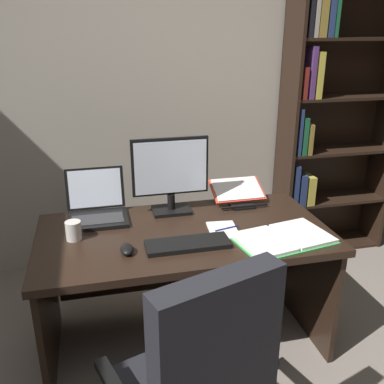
{
  "coord_description": "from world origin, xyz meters",
  "views": [
    {
      "loc": [
        -0.47,
        -1.15,
        1.73
      ],
      "look_at": [
        -0.01,
        0.82,
        0.95
      ],
      "focal_mm": 40.17,
      "sensor_mm": 36.0,
      "label": 1
    }
  ],
  "objects_px": {
    "computer_mouse": "(127,249)",
    "open_binder": "(283,238)",
    "monitor": "(171,176)",
    "notepad": "(223,230)",
    "pen": "(227,228)",
    "coffee_mug": "(74,231)",
    "desk": "(182,256)",
    "laptop": "(97,209)",
    "keyboard": "(188,244)",
    "bookshelf": "(326,126)",
    "reading_stand_with_book": "(238,192)"
  },
  "relations": [
    {
      "from": "computer_mouse",
      "to": "open_binder",
      "type": "distance_m",
      "value": 0.79
    },
    {
      "from": "monitor",
      "to": "coffee_mug",
      "type": "bearing_deg",
      "value": -156.62
    },
    {
      "from": "keyboard",
      "to": "computer_mouse",
      "type": "bearing_deg",
      "value": 180.0
    },
    {
      "from": "pen",
      "to": "keyboard",
      "type": "bearing_deg",
      "value": -152.89
    },
    {
      "from": "laptop",
      "to": "notepad",
      "type": "xyz_separation_m",
      "value": [
        0.65,
        -0.33,
        -0.05
      ]
    },
    {
      "from": "reading_stand_with_book",
      "to": "laptop",
      "type": "bearing_deg",
      "value": -176.63
    },
    {
      "from": "desk",
      "to": "pen",
      "type": "distance_m",
      "value": 0.33
    },
    {
      "from": "bookshelf",
      "to": "laptop",
      "type": "xyz_separation_m",
      "value": [
        -1.76,
        -0.63,
        -0.26
      ]
    },
    {
      "from": "monitor",
      "to": "coffee_mug",
      "type": "distance_m",
      "value": 0.62
    },
    {
      "from": "monitor",
      "to": "laptop",
      "type": "bearing_deg",
      "value": 179.04
    },
    {
      "from": "laptop",
      "to": "computer_mouse",
      "type": "xyz_separation_m",
      "value": [
        0.13,
        -0.45,
        -0.04
      ]
    },
    {
      "from": "bookshelf",
      "to": "computer_mouse",
      "type": "height_order",
      "value": "bookshelf"
    },
    {
      "from": "bookshelf",
      "to": "keyboard",
      "type": "height_order",
      "value": "bookshelf"
    },
    {
      "from": "desk",
      "to": "open_binder",
      "type": "bearing_deg",
      "value": -32.33
    },
    {
      "from": "desk",
      "to": "monitor",
      "type": "bearing_deg",
      "value": 95.46
    },
    {
      "from": "monitor",
      "to": "computer_mouse",
      "type": "height_order",
      "value": "monitor"
    },
    {
      "from": "pen",
      "to": "open_binder",
      "type": "bearing_deg",
      "value": -35.13
    },
    {
      "from": "open_binder",
      "to": "coffee_mug",
      "type": "xyz_separation_m",
      "value": [
        -1.04,
        0.26,
        0.04
      ]
    },
    {
      "from": "laptop",
      "to": "keyboard",
      "type": "xyz_separation_m",
      "value": [
        0.43,
        -0.45,
        -0.04
      ]
    },
    {
      "from": "reading_stand_with_book",
      "to": "coffee_mug",
      "type": "relative_size",
      "value": 3.25
    },
    {
      "from": "bookshelf",
      "to": "desk",
      "type": "bearing_deg",
      "value": -147.69
    },
    {
      "from": "keyboard",
      "to": "laptop",
      "type": "bearing_deg",
      "value": 133.32
    },
    {
      "from": "laptop",
      "to": "monitor",
      "type": "bearing_deg",
      "value": -0.96
    },
    {
      "from": "bookshelf",
      "to": "reading_stand_with_book",
      "type": "bearing_deg",
      "value": -147.45
    },
    {
      "from": "reading_stand_with_book",
      "to": "notepad",
      "type": "bearing_deg",
      "value": -119.22
    },
    {
      "from": "computer_mouse",
      "to": "open_binder",
      "type": "height_order",
      "value": "computer_mouse"
    },
    {
      "from": "laptop",
      "to": "keyboard",
      "type": "height_order",
      "value": "laptop"
    },
    {
      "from": "open_binder",
      "to": "coffee_mug",
      "type": "bearing_deg",
      "value": 155.6
    },
    {
      "from": "computer_mouse",
      "to": "pen",
      "type": "height_order",
      "value": "computer_mouse"
    },
    {
      "from": "desk",
      "to": "bookshelf",
      "type": "height_order",
      "value": "bookshelf"
    },
    {
      "from": "notepad",
      "to": "coffee_mug",
      "type": "relative_size",
      "value": 2.12
    },
    {
      "from": "monitor",
      "to": "computer_mouse",
      "type": "xyz_separation_m",
      "value": [
        -0.3,
        -0.45,
        -0.2
      ]
    },
    {
      "from": "laptop",
      "to": "open_binder",
      "type": "xyz_separation_m",
      "value": [
        0.91,
        -0.5,
        -0.04
      ]
    },
    {
      "from": "monitor",
      "to": "pen",
      "type": "xyz_separation_m",
      "value": [
        0.24,
        -0.32,
        -0.21
      ]
    },
    {
      "from": "computer_mouse",
      "to": "reading_stand_with_book",
      "type": "height_order",
      "value": "reading_stand_with_book"
    },
    {
      "from": "desk",
      "to": "coffee_mug",
      "type": "xyz_separation_m",
      "value": [
        -0.57,
        -0.04,
        0.24
      ]
    },
    {
      "from": "open_binder",
      "to": "monitor",
      "type": "bearing_deg",
      "value": 124.06
    },
    {
      "from": "desk",
      "to": "laptop",
      "type": "bearing_deg",
      "value": 155.19
    },
    {
      "from": "bookshelf",
      "to": "laptop",
      "type": "bearing_deg",
      "value": -160.42
    },
    {
      "from": "monitor",
      "to": "reading_stand_with_book",
      "type": "xyz_separation_m",
      "value": [
        0.43,
        0.06,
        -0.16
      ]
    },
    {
      "from": "laptop",
      "to": "pen",
      "type": "xyz_separation_m",
      "value": [
        0.67,
        -0.33,
        -0.04
      ]
    },
    {
      "from": "bookshelf",
      "to": "laptop",
      "type": "distance_m",
      "value": 1.89
    },
    {
      "from": "coffee_mug",
      "to": "desk",
      "type": "bearing_deg",
      "value": 3.93
    },
    {
      "from": "open_binder",
      "to": "keyboard",
      "type": "bearing_deg",
      "value": 163.67
    },
    {
      "from": "desk",
      "to": "monitor",
      "type": "height_order",
      "value": "monitor"
    },
    {
      "from": "laptop",
      "to": "coffee_mug",
      "type": "xyz_separation_m",
      "value": [
        -0.12,
        -0.25,
        -0.01
      ]
    },
    {
      "from": "monitor",
      "to": "notepad",
      "type": "height_order",
      "value": "monitor"
    },
    {
      "from": "computer_mouse",
      "to": "pen",
      "type": "relative_size",
      "value": 0.74
    },
    {
      "from": "keyboard",
      "to": "coffee_mug",
      "type": "xyz_separation_m",
      "value": [
        -0.55,
        0.21,
        0.04
      ]
    },
    {
      "from": "computer_mouse",
      "to": "coffee_mug",
      "type": "distance_m",
      "value": 0.33
    }
  ]
}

